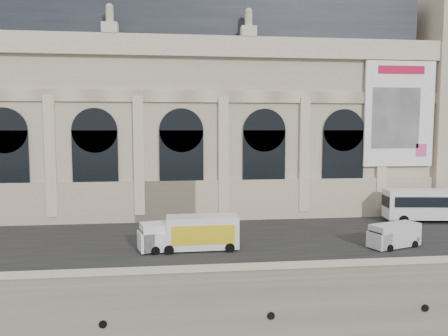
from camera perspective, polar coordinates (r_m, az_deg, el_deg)
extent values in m
cube|color=gray|center=(66.93, -2.24, -7.06)|extent=(160.00, 70.00, 6.00)
cube|color=#2D2D2D|center=(45.88, -0.21, -8.95)|extent=(160.00, 24.00, 0.06)
cube|color=gray|center=(33.00, 2.47, -13.76)|extent=(160.00, 1.20, 1.10)
cube|color=beige|center=(32.80, 2.47, -12.77)|extent=(160.00, 1.40, 0.12)
cube|color=#C7B499|center=(61.20, -7.63, 4.95)|extent=(68.00, 18.00, 22.00)
cube|color=beige|center=(52.79, -7.68, -4.37)|extent=(68.60, 0.40, 5.00)
cube|color=beige|center=(52.76, -7.94, 15.60)|extent=(69.00, 0.80, 2.40)
cube|color=beige|center=(52.18, -7.85, 9.30)|extent=(68.00, 0.30, 1.40)
cube|color=#262B33|center=(62.71, -7.79, 17.85)|extent=(64.00, 15.00, 6.00)
cube|color=#262B33|center=(63.56, -7.84, 20.93)|extent=(56.00, 10.00, 1.20)
cube|color=black|center=(55.59, -26.63, -0.24)|extent=(5.20, 0.25, 9.00)
cylinder|color=black|center=(55.38, -26.82, 4.40)|extent=(5.20, 0.25, 5.20)
cube|color=beige|center=(53.90, -21.72, 1.39)|extent=(1.20, 0.50, 14.00)
cube|color=black|center=(53.01, -16.42, -0.13)|extent=(5.20, 0.25, 9.00)
cylinder|color=black|center=(52.79, -16.54, 4.73)|extent=(5.20, 0.25, 5.20)
cube|color=beige|center=(52.20, -11.05, 1.56)|extent=(1.20, 0.50, 14.00)
cube|color=black|center=(52.24, -5.54, -0.02)|extent=(5.20, 0.25, 9.00)
cylinder|color=black|center=(52.02, -5.59, 4.92)|extent=(5.20, 0.25, 5.20)
cube|color=beige|center=(52.39, -0.08, 1.67)|extent=(1.20, 0.50, 14.00)
cube|color=black|center=(53.37, 5.25, 0.10)|extent=(5.20, 0.25, 9.00)
cylinder|color=black|center=(53.16, 5.29, 4.93)|extent=(5.20, 0.25, 5.20)
cube|color=beige|center=(54.44, 10.44, 1.72)|extent=(1.20, 0.50, 14.00)
cube|color=black|center=(56.29, 15.27, 0.20)|extent=(5.20, 0.25, 9.00)
cylinder|color=black|center=(56.08, 15.38, 4.78)|extent=(5.20, 0.25, 5.20)
cube|color=beige|center=(58.17, 19.90, 1.71)|extent=(1.20, 0.50, 14.00)
cube|color=white|center=(58.84, 21.90, 6.56)|extent=(9.00, 0.35, 13.00)
cube|color=#A90B2B|center=(59.07, 22.18, 11.80)|extent=(6.00, 0.06, 1.00)
cube|color=gray|center=(58.42, 21.54, 6.09)|extent=(6.20, 0.06, 7.50)
cube|color=#CC487C|center=(60.20, 24.35, 2.14)|extent=(1.40, 0.06, 1.60)
cube|color=white|center=(58.40, 26.57, -4.23)|extent=(13.56, 4.56, 3.44)
cube|color=black|center=(55.81, 20.37, -4.07)|extent=(0.43, 2.54, 1.33)
cube|color=black|center=(57.06, 27.20, -4.02)|extent=(12.10, 1.74, 1.22)
cube|color=black|center=(59.60, 26.00, -3.59)|extent=(12.10, 1.74, 1.22)
cylinder|color=black|center=(55.46, 22.42, -6.30)|extent=(1.14, 0.48, 1.11)
cylinder|color=black|center=(58.01, 21.43, -5.77)|extent=(1.14, 0.48, 1.11)
cube|color=white|center=(41.10, -6.76, -8.67)|extent=(6.06, 3.52, 2.42)
cube|color=white|center=(40.73, -9.91, -9.38)|extent=(2.08, 2.53, 1.69)
cube|color=black|center=(40.49, -10.75, -8.64)|extent=(0.51, 1.86, 0.84)
cylinder|color=black|center=(39.94, -8.94, -10.63)|extent=(0.84, 0.45, 0.80)
cylinder|color=black|center=(42.03, -9.56, -9.83)|extent=(0.84, 0.45, 0.80)
cylinder|color=black|center=(40.79, -3.84, -10.24)|extent=(0.84, 0.45, 0.80)
cylinder|color=black|center=(42.84, -4.70, -9.49)|extent=(0.84, 0.45, 0.80)
cube|color=silver|center=(44.71, 21.40, -8.12)|extent=(5.26, 3.40, 2.09)
cube|color=silver|center=(43.40, 19.59, -8.89)|extent=(1.92, 2.25, 1.46)
cube|color=black|center=(42.93, 19.13, -8.34)|extent=(0.59, 1.57, 0.73)
cylinder|color=black|center=(43.18, 20.85, -9.78)|extent=(0.73, 0.44, 0.69)
cylinder|color=black|center=(44.46, 19.05, -9.29)|extent=(0.73, 0.44, 0.69)
cylinder|color=black|center=(45.45, 23.62, -9.12)|extent=(0.73, 0.44, 0.69)
cylinder|color=black|center=(46.67, 21.83, -8.69)|extent=(0.73, 0.44, 0.69)
cube|color=white|center=(40.88, -2.87, -8.32)|extent=(6.62, 2.64, 2.96)
cube|color=gold|center=(39.63, -2.71, -8.75)|extent=(5.70, 0.16, 1.76)
cube|color=#A90B2B|center=(39.63, -2.71, -8.75)|extent=(3.29, 0.10, 0.66)
cube|color=white|center=(40.91, -8.14, -9.30)|extent=(1.80, 2.44, 1.65)
cylinder|color=black|center=(39.85, -7.18, -10.59)|extent=(0.88, 0.32, 0.88)
cylinder|color=black|center=(42.29, -7.21, -9.65)|extent=(0.88, 0.32, 0.88)
cylinder|color=black|center=(40.26, 0.78, -10.38)|extent=(0.88, 0.32, 0.88)
cylinder|color=black|center=(42.67, 0.27, -9.48)|extent=(0.88, 0.32, 0.88)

